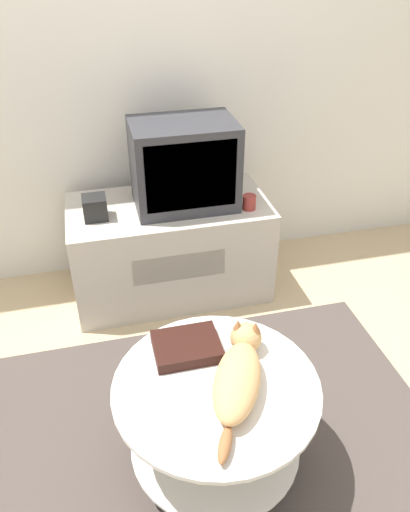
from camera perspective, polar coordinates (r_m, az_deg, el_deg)
The scene contains 10 objects.
ground_plane at distance 2.22m, azimuth 1.26°, elevation -21.89°, with size 12.00×12.00×0.00m, color tan.
wall_back at distance 2.81m, azimuth -7.12°, elevation 22.69°, with size 8.00×0.05×2.60m.
rug at distance 2.21m, azimuth 1.26°, elevation -21.74°, with size 1.94×1.55×0.02m.
tv_stand at distance 2.86m, azimuth -4.00°, elevation 0.90°, with size 1.09×0.56×0.56m.
tv at distance 2.63m, azimuth -2.42°, elevation 10.39°, with size 0.53×0.37×0.45m.
speaker at distance 2.62m, azimuth -12.46°, elevation 5.42°, with size 0.12×0.12×0.12m.
mug at distance 2.66m, azimuth 5.07°, elevation 6.15°, with size 0.07×0.07×0.08m.
coffee_table at distance 1.94m, azimuth 1.15°, elevation -17.68°, with size 0.74×0.74×0.45m.
dvd_box at distance 1.92m, azimuth -2.11°, elevation -10.31°, with size 0.25×0.19×0.05m.
cat at distance 1.78m, azimuth 3.89°, elevation -13.17°, with size 0.30×0.53×0.14m.
Camera 1 is at (-0.34, -1.20, 1.83)m, focal length 35.00 mm.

